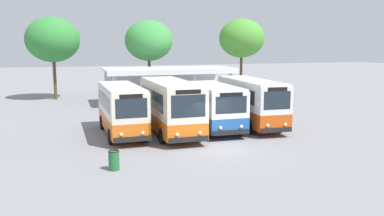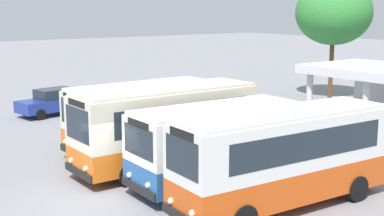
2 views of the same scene
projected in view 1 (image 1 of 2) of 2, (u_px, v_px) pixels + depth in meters
name	position (u px, v px, depth m)	size (l,w,h in m)	color
ground_plane	(217.00, 148.00, 21.12)	(180.00, 180.00, 0.00)	gray
city_bus_nearest_orange	(121.00, 108.00, 24.00)	(2.32, 7.16, 3.10)	black
city_bus_second_in_row	(170.00, 105.00, 24.33)	(2.49, 7.92, 3.35)	black
city_bus_middle_cream	(213.00, 105.00, 25.52)	(2.65, 6.79, 2.99)	black
city_bus_fourth_amber	(251.00, 100.00, 26.77)	(2.58, 8.12, 3.23)	black
terminal_canopy	(167.00, 75.00, 38.30)	(12.42, 5.56, 3.40)	silver
waiting_chair_end_by_column	(163.00, 99.00, 36.74)	(0.45, 0.45, 0.86)	slate
waiting_chair_second_from_end	(168.00, 99.00, 36.87)	(0.45, 0.45, 0.86)	slate
waiting_chair_middle_seat	(174.00, 99.00, 37.05)	(0.45, 0.45, 0.86)	slate
waiting_chair_fourth_seat	(180.00, 98.00, 37.26)	(0.45, 0.45, 0.86)	slate
roadside_tree_behind_canopy	(149.00, 41.00, 43.00)	(5.32, 5.32, 8.37)	brown
roadside_tree_east_of_canopy	(242.00, 38.00, 46.14)	(5.42, 5.42, 8.73)	brown
roadside_tree_west_of_canopy	(53.00, 40.00, 39.45)	(5.42, 5.42, 8.46)	brown
litter_bin_apron	(114.00, 160.00, 17.32)	(0.49, 0.49, 0.90)	#266633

